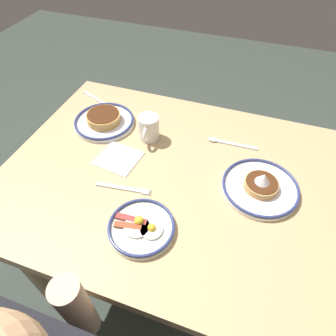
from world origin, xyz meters
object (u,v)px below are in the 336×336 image
(plate_center_pancakes, at_px, (141,227))
(paper_napkin, at_px, (118,158))
(plate_near_main, at_px, (104,120))
(fork_far, at_px, (97,99))
(coffee_mug, at_px, (149,128))
(tea_spoon, at_px, (226,142))
(fork_near, at_px, (124,188))
(plate_far_companion, at_px, (260,187))

(plate_center_pancakes, bearing_deg, paper_napkin, -51.55)
(plate_near_main, bearing_deg, plate_center_pancakes, 129.38)
(fork_far, bearing_deg, plate_near_main, 128.73)
(coffee_mug, xyz_separation_m, fork_far, (0.33, -0.17, -0.05))
(coffee_mug, xyz_separation_m, tea_spoon, (-0.30, -0.07, -0.05))
(fork_near, distance_m, fork_far, 0.56)
(paper_napkin, height_order, fork_far, fork_far)
(paper_napkin, xyz_separation_m, tea_spoon, (-0.36, -0.22, 0.00))
(tea_spoon, bearing_deg, fork_far, -8.73)
(fork_far, bearing_deg, fork_near, 127.89)
(plate_far_companion, distance_m, coffee_mug, 0.47)
(fork_near, xyz_separation_m, tea_spoon, (-0.28, -0.34, 0.00))
(coffee_mug, bearing_deg, tea_spoon, -166.49)
(plate_near_main, xyz_separation_m, fork_far, (0.12, -0.15, -0.02))
(fork_near, bearing_deg, plate_far_companion, -161.23)
(paper_napkin, height_order, fork_near, fork_near)
(coffee_mug, height_order, fork_near, coffee_mug)
(plate_near_main, distance_m, plate_far_companion, 0.68)
(plate_near_main, height_order, coffee_mug, coffee_mug)
(paper_napkin, distance_m, fork_near, 0.15)
(fork_far, xyz_separation_m, tea_spoon, (-0.63, 0.10, 0.00))
(plate_near_main, height_order, plate_center_pancakes, plate_near_main)
(plate_center_pancakes, xyz_separation_m, fork_near, (0.12, -0.13, -0.01))
(plate_near_main, height_order, fork_near, plate_near_main)
(paper_napkin, bearing_deg, plate_far_companion, -177.35)
(plate_near_main, relative_size, tea_spoon, 1.28)
(plate_far_companion, xyz_separation_m, fork_far, (0.78, -0.29, -0.01))
(plate_far_companion, relative_size, tea_spoon, 1.33)
(plate_center_pancakes, relative_size, tea_spoon, 1.05)
(coffee_mug, relative_size, tea_spoon, 0.59)
(plate_center_pancakes, distance_m, fork_near, 0.17)
(plate_center_pancakes, distance_m, plate_far_companion, 0.42)
(plate_near_main, xyz_separation_m, paper_napkin, (-0.15, 0.17, -0.02))
(plate_near_main, distance_m, tea_spoon, 0.51)
(plate_near_main, relative_size, fork_far, 1.43)
(plate_near_main, bearing_deg, paper_napkin, 130.71)
(plate_near_main, relative_size, fork_near, 1.28)
(paper_napkin, height_order, tea_spoon, tea_spoon)
(plate_far_companion, relative_size, paper_napkin, 1.74)
(paper_napkin, bearing_deg, plate_center_pancakes, 128.45)
(plate_far_companion, distance_m, fork_near, 0.47)
(plate_center_pancakes, height_order, paper_napkin, plate_center_pancakes)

